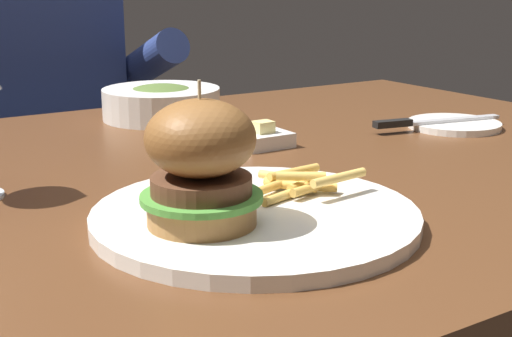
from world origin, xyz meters
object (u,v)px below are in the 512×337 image
at_px(main_plate, 255,216).
at_px(diner_person, 33,173).
at_px(table_knife, 426,121).
at_px(butter_dish, 263,139).
at_px(soup_bowl, 161,102).
at_px(bread_plate, 454,125).
at_px(burger_sandwich, 201,163).

distance_m(main_plate, diner_person, 0.95).
height_order(table_knife, butter_dish, butter_dish).
bearing_deg(table_knife, main_plate, -154.15).
relative_size(main_plate, soup_bowl, 1.62).
bearing_deg(bread_plate, main_plate, -157.42).
bearing_deg(main_plate, diner_person, 87.56).
distance_m(burger_sandwich, bread_plate, 0.60).
relative_size(bread_plate, table_knife, 0.64).
height_order(burger_sandwich, soup_bowl, burger_sandwich).
xyz_separation_m(main_plate, bread_plate, (0.49, 0.20, -0.00)).
bearing_deg(soup_bowl, bread_plate, -41.91).
distance_m(bread_plate, diner_person, 0.88).
height_order(table_knife, diner_person, diner_person).
relative_size(bread_plate, butter_dish, 1.95).
bearing_deg(burger_sandwich, diner_person, 83.87).
height_order(main_plate, butter_dish, butter_dish).
xyz_separation_m(burger_sandwich, table_knife, (0.50, 0.22, -0.06)).
bearing_deg(bread_plate, burger_sandwich, -158.89).
height_order(butter_dish, soup_bowl, soup_bowl).
relative_size(main_plate, burger_sandwich, 2.42).
bearing_deg(bread_plate, table_knife, 169.03).
xyz_separation_m(main_plate, burger_sandwich, (-0.06, -0.01, 0.06)).
bearing_deg(main_plate, table_knife, 25.85).
height_order(bread_plate, table_knife, table_knife).
height_order(bread_plate, butter_dish, butter_dish).
relative_size(table_knife, butter_dish, 3.04).
bearing_deg(butter_dish, table_knife, -8.79).
bearing_deg(soup_bowl, diner_person, 104.29).
bearing_deg(soup_bowl, butter_dish, -83.56).
xyz_separation_m(burger_sandwich, butter_dish, (0.24, 0.26, -0.06)).
xyz_separation_m(bread_plate, soup_bowl, (-0.35, 0.31, 0.02)).
height_order(burger_sandwich, butter_dish, burger_sandwich).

